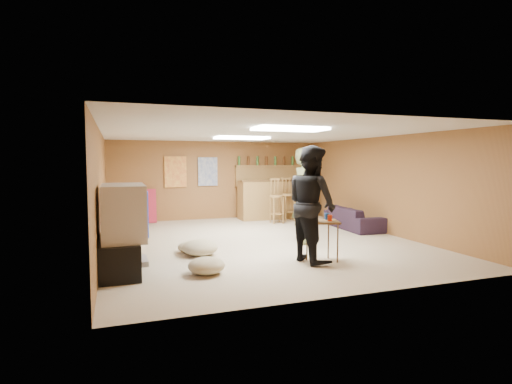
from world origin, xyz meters
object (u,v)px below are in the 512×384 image
object	(u,v)px
tv_body	(124,212)
person_black	(312,204)
sofa	(353,218)
tray_table	(322,241)
bar_counter	(274,199)
person_olive	(304,196)

from	to	relation	value
tv_body	person_black	bearing A→B (deg)	-5.93
sofa	tray_table	bearing A→B (deg)	141.58
bar_counter	person_olive	bearing A→B (deg)	-101.61
person_black	tv_body	bearing A→B (deg)	75.67
tv_body	bar_counter	distance (m)	6.09
bar_counter	person_black	bearing A→B (deg)	-104.64
tv_body	person_black	size ratio (longest dim) A/B	0.58
person_olive	person_black	xyz separation A→B (m)	(-0.55, -1.37, -0.00)
sofa	tray_table	distance (m)	3.47
tv_body	sofa	bearing A→B (deg)	22.52
sofa	tray_table	world-z (taller)	tray_table
bar_counter	tray_table	world-z (taller)	bar_counter
person_black	sofa	world-z (taller)	person_black
sofa	tray_table	xyz separation A→B (m)	(-2.29, -2.61, 0.07)
bar_counter	person_olive	distance (m)	3.48
tv_body	person_black	world-z (taller)	person_black
tv_body	person_olive	bearing A→B (deg)	17.12
sofa	person_black	bearing A→B (deg)	138.71
tv_body	tray_table	world-z (taller)	tv_body
tv_body	person_olive	xyz separation A→B (m)	(3.45, 1.06, 0.05)
person_black	tray_table	bearing A→B (deg)	-129.18
person_olive	sofa	bearing A→B (deg)	-55.56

